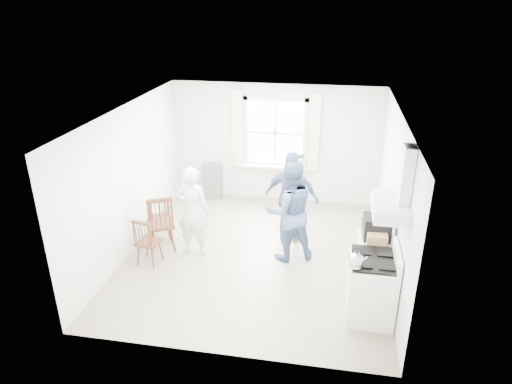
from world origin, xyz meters
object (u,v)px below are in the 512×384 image
windsor_chair_a (159,214)px  windsor_chair_c (160,219)px  windsor_chair_b (145,238)px  person_right (292,198)px  person_left (193,211)px  person_mid (290,211)px  gas_stove (371,287)px  stereo_stack (377,227)px  low_cabinet (373,263)px

windsor_chair_a → windsor_chair_c: bearing=-65.2°
windsor_chair_b → person_right: 2.70m
person_left → person_mid: 1.68m
windsor_chair_c → person_left: (0.57, 0.10, 0.15)m
windsor_chair_a → windsor_chair_b: size_ratio=1.01×
windsor_chair_c → person_mid: (2.24, 0.23, 0.23)m
gas_stove → stereo_stack: (0.06, 0.70, 0.59)m
person_mid → windsor_chair_c: bearing=-15.1°
person_right → stereo_stack: bearing=148.9°
windsor_chair_a → windsor_chair_b: windsor_chair_a is taller
low_cabinet → windsor_chair_c: (-3.64, 0.46, 0.22)m
low_cabinet → gas_stove: bearing=-95.7°
low_cabinet → windsor_chair_b: bearing=-179.9°
gas_stove → low_cabinet: bearing=84.3°
windsor_chair_b → person_left: person_left is taller
windsor_chair_c → low_cabinet: bearing=-7.1°
gas_stove → person_mid: bearing=133.7°
low_cabinet → windsor_chair_c: bearing=172.9°
gas_stove → person_right: bearing=123.8°
low_cabinet → person_right: size_ratio=0.52×
low_cabinet → stereo_stack: 0.63m
low_cabinet → person_left: bearing=169.8°
gas_stove → person_mid: person_mid is taller
windsor_chair_c → person_right: size_ratio=0.64×
windsor_chair_a → windsor_chair_b: bearing=-84.6°
gas_stove → stereo_stack: 0.92m
person_left → person_mid: size_ratio=0.91×
windsor_chair_a → person_right: size_ratio=0.51×
windsor_chair_b → person_left: bearing=39.2°
stereo_stack → person_left: size_ratio=0.26×
low_cabinet → windsor_chair_a: low_cabinet is taller
windsor_chair_c → person_left: bearing=9.9°
gas_stove → stereo_stack: stereo_stack is taller
stereo_stack → windsor_chair_a: size_ratio=0.47×
gas_stove → low_cabinet: 0.70m
person_mid → person_left: bearing=-16.5°
windsor_chair_b → person_mid: person_mid is taller
person_left → low_cabinet: bearing=173.5°
gas_stove → person_left: (-3.00, 1.25, 0.34)m
windsor_chair_c → person_right: (2.21, 0.87, 0.19)m
windsor_chair_b → person_left: 0.93m
low_cabinet → windsor_chair_b: (-3.76, -0.00, 0.09)m
person_left → windsor_chair_a: bearing=-19.8°
windsor_chair_a → person_mid: (2.44, -0.20, 0.36)m
low_cabinet → person_left: size_ratio=0.55×
windsor_chair_a → windsor_chair_c: (0.20, -0.43, 0.13)m
windsor_chair_a → person_right: (2.41, 0.44, 0.32)m
windsor_chair_a → person_mid: 2.48m
windsor_chair_c → person_mid: size_ratio=0.61×
low_cabinet → person_mid: size_ratio=0.50×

